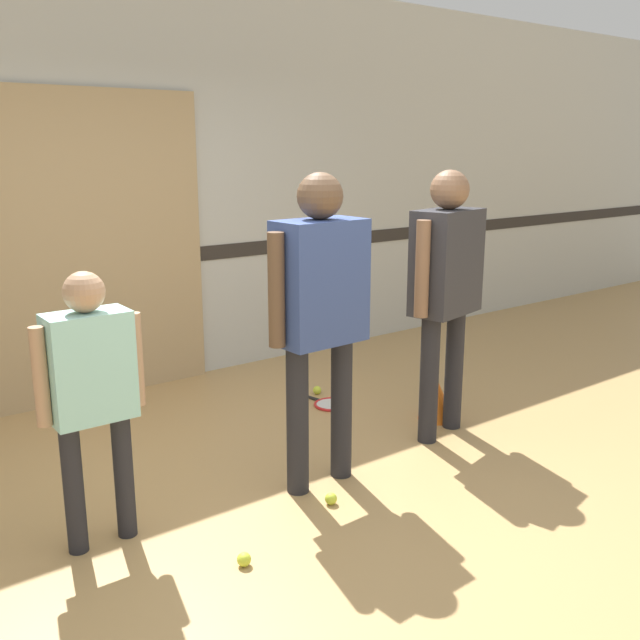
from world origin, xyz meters
name	(u,v)px	position (x,y,z in m)	size (l,w,h in m)	color
ground_plane	(298,502)	(0.00, 0.00, 0.00)	(16.00, 16.00, 0.00)	tan
wall_back	(112,186)	(0.00, 2.39, 1.60)	(16.00, 0.07, 3.20)	beige
wall_panel	(68,250)	(-0.38, 2.33, 1.15)	(2.11, 0.05, 2.30)	tan
person_instructor	(320,298)	(0.24, 0.11, 1.09)	(0.67, 0.29, 1.76)	#232328
person_student_left	(91,381)	(-0.99, 0.25, 0.83)	(0.51, 0.21, 1.35)	#232328
person_student_right	(446,276)	(1.32, 0.20, 1.08)	(0.65, 0.37, 1.75)	#232328
racket_spare_on_floor	(330,404)	(1.06, 1.08, 0.01)	(0.32, 0.52, 0.03)	red
tennis_ball_near_instructor	(331,499)	(0.13, -0.13, 0.03)	(0.07, 0.07, 0.07)	#CCE038
tennis_ball_by_spare_racket	(317,390)	(1.13, 1.33, 0.03)	(0.07, 0.07, 0.07)	#CCE038
tennis_ball_stray_left	(341,393)	(1.23, 1.16, 0.03)	(0.07, 0.07, 0.07)	#CCE038
tennis_ball_stray_right	(244,559)	(-0.55, -0.34, 0.03)	(0.07, 0.07, 0.07)	#CCE038
training_cone	(437,399)	(1.50, 0.40, 0.14)	(0.26, 0.26, 0.29)	orange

